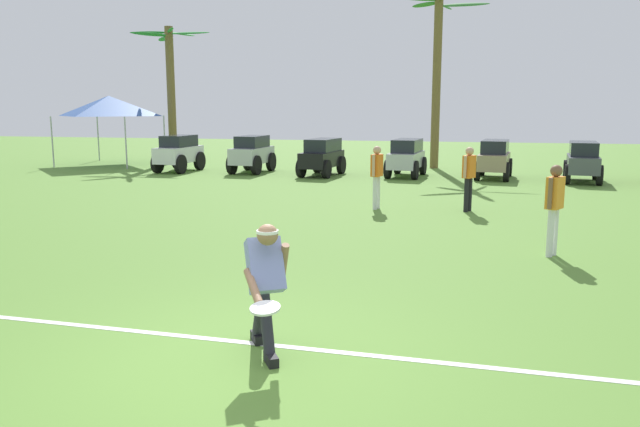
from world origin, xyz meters
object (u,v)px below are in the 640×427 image
frisbee_in_flight (265,308)px  frisbee_thrower (265,282)px  teammate_deep (469,173)px  parked_car_slot_d (406,156)px  parked_car_slot_b (252,153)px  parked_car_slot_e (494,158)px  teammate_near_sideline (554,202)px  parked_car_slot_f (583,160)px  palm_tree_far_left (170,83)px  parked_car_slot_c (322,156)px  event_tent (109,106)px  parked_car_slot_a (179,152)px  teammate_midfield (377,171)px  palm_tree_left_of_centre (437,69)px

frisbee_in_flight → frisbee_thrower: bearing=107.9°
teammate_deep → parked_car_slot_d: teammate_deep is taller
parked_car_slot_b → parked_car_slot_d: 5.90m
teammate_deep → parked_car_slot_e: teammate_deep is taller
teammate_near_sideline → parked_car_slot_d: (-3.52, 11.69, -0.22)m
frisbee_in_flight → parked_car_slot_f: bearing=72.2°
parked_car_slot_b → parked_car_slot_f: parked_car_slot_b is taller
parked_car_slot_d → palm_tree_far_left: (-11.00, 3.78, 2.83)m
parked_car_slot_b → parked_car_slot_c: (2.86, -0.43, -0.02)m
event_tent → teammate_near_sideline: bearing=-39.4°
parked_car_slot_c → parked_car_slot_d: same height
parked_car_slot_a → parked_car_slot_f: (14.74, -0.12, -0.02)m
teammate_midfield → parked_car_slot_c: teammate_midfield is taller
teammate_near_sideline → parked_car_slot_f: (2.41, 11.37, -0.22)m
teammate_deep → palm_tree_far_left: size_ratio=0.26×
parked_car_slot_a → event_tent: bearing=154.0°
frisbee_thrower → palm_tree_left_of_centre: bearing=87.8°
frisbee_thrower → teammate_deep: teammate_deep is taller
parked_car_slot_e → event_tent: 16.22m
frisbee_in_flight → teammate_near_sideline: 6.81m
parked_car_slot_a → parked_car_slot_d: parked_car_slot_a is taller
palm_tree_far_left → frisbee_in_flight: bearing=-62.2°
parked_car_slot_f → event_tent: event_tent is taller
parked_car_slot_d → event_tent: size_ratio=0.70×
parked_car_slot_a → palm_tree_left_of_centre: bearing=20.0°
teammate_near_sideline → parked_car_slot_d: size_ratio=0.63×
frisbee_in_flight → parked_car_slot_d: (-0.35, 17.72, -0.07)m
frisbee_thrower → parked_car_slot_d: 16.91m
parked_car_slot_c → parked_car_slot_f: (8.97, 0.04, 0.00)m
teammate_near_sideline → frisbee_in_flight: bearing=-117.7°
teammate_deep → event_tent: bearing=148.7°
teammate_deep → frisbee_thrower: bearing=-102.1°
teammate_near_sideline → parked_car_slot_a: teammate_near_sideline is taller
parked_car_slot_e → parked_car_slot_d: bearing=-178.6°
parked_car_slot_e → event_tent: event_tent is taller
parked_car_slot_b → parked_car_slot_f: size_ratio=0.96×
frisbee_in_flight → teammate_deep: size_ratio=0.20×
parked_car_slot_c → event_tent: bearing=167.6°
frisbee_in_flight → parked_car_slot_e: bearing=81.3°
palm_tree_left_of_centre → parked_car_slot_e: bearing=-55.6°
frisbee_in_flight → parked_car_slot_b: 18.85m
teammate_midfield → event_tent: 15.97m
frisbee_in_flight → palm_tree_far_left: 24.48m
frisbee_in_flight → teammate_midfield: (-0.42, 10.24, 0.14)m
teammate_midfield → parked_car_slot_a: 11.38m
teammate_near_sideline → parked_car_slot_a: 16.85m
teammate_near_sideline → parked_car_slot_e: size_ratio=0.62×
palm_tree_left_of_centre → palm_tree_far_left: bearing=177.7°
parked_car_slot_e → parked_car_slot_f: 2.88m
parked_car_slot_f → parked_car_slot_d: bearing=176.8°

